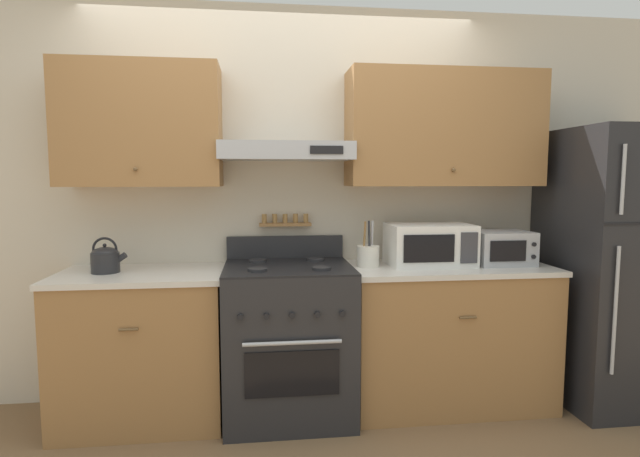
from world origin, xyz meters
TOP-DOWN VIEW (x-y plane):
  - ground_plane at (0.00, 0.00)m, footprint 16.00×16.00m
  - wall_back at (0.07, 0.60)m, footprint 5.20×0.46m
  - counter_left at (-0.86, 0.32)m, footprint 0.96×0.64m
  - counter_right at (1.02, 0.32)m, footprint 1.27×0.64m
  - stove_range at (0.00, 0.29)m, footprint 0.76×0.70m
  - refrigerator at (2.09, 0.24)m, footprint 0.73×0.78m
  - tea_kettle at (-1.06, 0.33)m, footprint 0.21×0.16m
  - microwave at (0.90, 0.35)m, footprint 0.52×0.35m
  - utensil_crock at (0.50, 0.33)m, footprint 0.14×0.14m
  - toaster_oven at (1.37, 0.33)m, footprint 0.36×0.31m

SIDE VIEW (x-z plane):
  - ground_plane at x=0.00m, z-range 0.00..0.00m
  - counter_right at x=1.02m, z-range 0.00..0.90m
  - counter_left at x=-0.86m, z-range 0.00..0.90m
  - stove_range at x=0.00m, z-range -0.07..1.00m
  - refrigerator at x=2.09m, z-range 0.00..1.75m
  - utensil_crock at x=0.50m, z-range 0.82..1.11m
  - tea_kettle at x=-1.06m, z-range 0.87..1.08m
  - toaster_oven at x=1.37m, z-range 0.90..1.11m
  - microwave at x=0.90m, z-range 0.90..1.16m
  - wall_back at x=0.07m, z-range 0.16..2.71m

